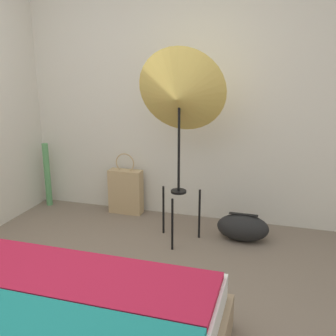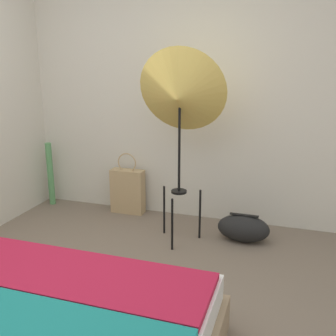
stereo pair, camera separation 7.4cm
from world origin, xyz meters
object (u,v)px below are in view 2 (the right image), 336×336
Objects in this scene: tote_bag at (128,191)px; duffel_bag at (243,228)px; paper_roll at (50,174)px; photo_umbrella at (180,96)px.

tote_bag reaches higher than duffel_bag.
tote_bag is at bearing 165.69° from duffel_bag.
paper_roll is (-0.91, -0.03, 0.11)m from tote_bag.
tote_bag is 0.92× the size of paper_roll.
tote_bag is 0.92m from paper_roll.
photo_umbrella reaches higher than duffel_bag.
photo_umbrella is 3.65× the size of duffel_bag.
photo_umbrella is 1.91m from paper_roll.
duffel_bag is 2.20m from paper_roll.
duffel_bag is at bearing -7.51° from paper_roll.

